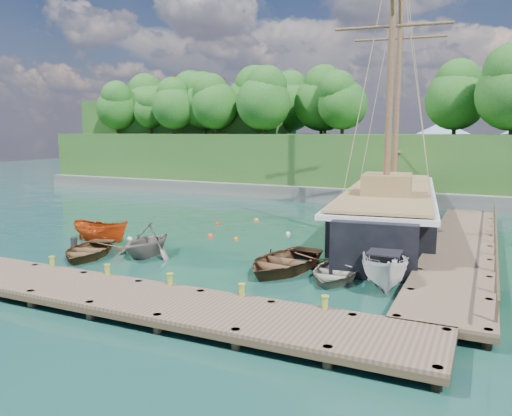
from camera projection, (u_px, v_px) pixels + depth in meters
The scene contains 23 objects.
ground at pixel (197, 262), 24.10m from camera, with size 160.00×160.00×0.00m, color #163C2D.
dock_near at pixel (147, 300), 17.38m from camera, with size 20.00×3.20×1.10m.
dock_east at pixel (462, 247), 25.46m from camera, with size 3.20×24.00×1.10m.
bollard_0 at pixel (53, 280), 21.22m from camera, with size 0.26×0.26×0.45m, color olive.
bollard_1 at pixel (108, 290), 19.96m from camera, with size 0.26×0.26×0.45m, color olive.
bollard_2 at pixel (171, 300), 18.70m from camera, with size 0.26×0.26×0.45m, color olive.
bollard_3 at pixel (242, 312), 17.44m from camera, with size 0.26×0.26×0.45m, color olive.
bollard_4 at pixel (324, 327), 16.18m from camera, with size 0.26×0.26×0.45m, color olive.
rowboat_0 at pixel (88, 256), 25.25m from camera, with size 3.07×4.29×0.89m, color #4E361D.
rowboat_1 at pixel (147, 256), 25.38m from camera, with size 3.04×3.52×1.86m, color #685E56.
rowboat_2 at pixel (283, 270), 22.75m from camera, with size 3.69×5.17×1.07m, color #4D311E.
rowboat_3 at pixel (335, 279), 21.41m from camera, with size 2.81×3.94×0.82m, color #6F6A5B.
motorboat_orange at pixel (102, 241), 28.67m from camera, with size 1.38×3.67×1.42m, color #C8420F.
cabin_boat_white at pixel (384, 286), 20.45m from camera, with size 1.77×4.70×1.81m, color silver.
schooner at pixel (389, 213), 31.46m from camera, with size 7.77×28.73×21.29m.
mooring_buoy_0 at pixel (130, 240), 29.19m from camera, with size 0.32×0.32×0.32m, color white.
mooring_buoy_1 at pixel (211, 237), 30.01m from camera, with size 0.35×0.35×0.35m, color #F43513.
mooring_buoy_2 at pixel (236, 240), 29.19m from camera, with size 0.30×0.30×0.30m, color #DF5D00.
mooring_buoy_3 at pixel (288, 234), 30.71m from camera, with size 0.27×0.27×0.27m, color silver.
mooring_buoy_4 at pixel (218, 224), 33.98m from camera, with size 0.31×0.31×0.31m, color red.
mooring_buoy_5 at pixel (256, 221), 35.33m from camera, with size 0.37×0.37×0.37m, color #D4591E.
headland at pixel (246, 138), 56.73m from camera, with size 51.00×19.31×12.90m.
distant_ridge at pixel (438, 143), 84.25m from camera, with size 117.00×40.00×10.00m.
Camera 1 is at (12.53, -19.99, 6.27)m, focal length 35.00 mm.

